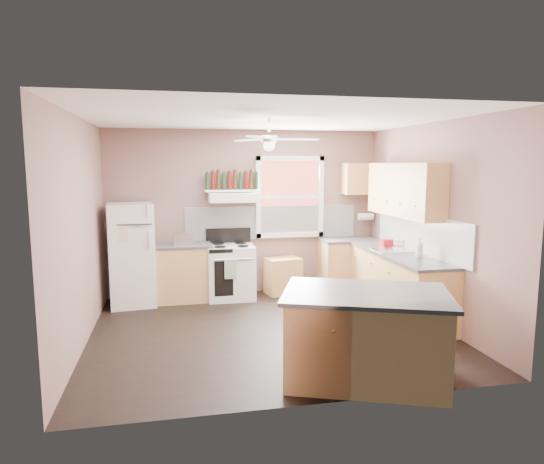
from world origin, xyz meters
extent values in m
plane|color=black|center=(0.00, 0.00, 0.00)|extent=(4.50, 4.50, 0.00)
plane|color=white|center=(0.00, 0.00, 2.70)|extent=(4.50, 4.50, 0.00)
cube|color=#7A5952|center=(0.00, 2.02, 1.35)|extent=(4.50, 0.05, 2.70)
cube|color=#7A5952|center=(2.27, 0.00, 1.35)|extent=(0.05, 4.00, 2.70)
cube|color=#7A5952|center=(-2.27, 0.00, 1.35)|extent=(0.05, 4.00, 2.70)
cube|color=white|center=(0.45, 1.99, 1.18)|extent=(2.90, 0.03, 0.55)
cube|color=white|center=(2.23, 0.30, 1.18)|extent=(0.03, 2.60, 0.55)
cube|color=brown|center=(0.75, 1.98, 1.60)|extent=(1.00, 0.02, 1.20)
cube|color=white|center=(0.75, 1.96, 1.60)|extent=(1.16, 0.07, 1.36)
cube|color=white|center=(-1.81, 1.58, 0.78)|extent=(0.73, 0.71, 1.56)
cube|color=tan|center=(-1.06, 1.70, 0.43)|extent=(0.90, 0.60, 0.86)
cube|color=#3F3F41|center=(-1.06, 1.70, 0.88)|extent=(0.92, 0.62, 0.04)
cube|color=silver|center=(-1.04, 1.63, 0.99)|extent=(0.28, 0.16, 0.18)
cube|color=white|center=(-0.29, 1.65, 0.43)|extent=(0.75, 0.66, 0.86)
cube|color=white|center=(-0.23, 1.75, 1.62)|extent=(0.78, 0.50, 0.14)
cube|color=white|center=(-0.23, 1.87, 1.72)|extent=(0.90, 0.26, 0.03)
cube|color=tan|center=(0.59, 1.75, 0.28)|extent=(0.62, 0.48, 0.56)
cube|color=tan|center=(1.75, 1.70, 0.43)|extent=(1.00, 0.60, 0.86)
cube|color=tan|center=(1.95, 0.30, 0.43)|extent=(0.60, 2.20, 0.86)
cube|color=#3F3F41|center=(1.75, 1.70, 0.88)|extent=(1.02, 0.62, 0.04)
cube|color=#3F3F41|center=(1.94, 0.30, 0.88)|extent=(0.62, 2.22, 0.04)
cube|color=silver|center=(1.94, 0.50, 0.90)|extent=(0.55, 0.45, 0.03)
cylinder|color=silver|center=(2.10, 0.50, 0.97)|extent=(0.03, 0.03, 0.14)
cube|color=tan|center=(2.08, 0.50, 1.78)|extent=(0.33, 1.80, 0.76)
cube|color=tan|center=(1.95, 1.83, 1.90)|extent=(0.60, 0.33, 0.52)
cylinder|color=white|center=(2.07, 1.86, 1.25)|extent=(0.26, 0.12, 0.12)
cube|color=tan|center=(0.65, -1.60, 0.43)|extent=(1.76, 1.44, 0.86)
cube|color=#3F3F41|center=(0.65, -1.60, 0.88)|extent=(1.87, 1.55, 0.04)
cylinder|color=white|center=(0.00, 0.00, 2.45)|extent=(0.20, 0.20, 0.08)
imported|color=silver|center=(2.04, -0.09, 1.03)|extent=(0.14, 0.14, 0.26)
cube|color=red|center=(2.01, 0.89, 0.95)|extent=(0.20, 0.16, 0.10)
cylinder|color=#143819|center=(-0.63, 1.87, 1.87)|extent=(0.06, 0.06, 0.27)
cylinder|color=#590F0F|center=(-0.54, 1.87, 1.88)|extent=(0.06, 0.06, 0.29)
cylinder|color=#3F230F|center=(-0.45, 1.87, 1.89)|extent=(0.06, 0.06, 0.31)
cylinder|color=#143819|center=(-0.36, 1.87, 1.87)|extent=(0.06, 0.06, 0.27)
cylinder|color=#590F0F|center=(-0.27, 1.87, 1.88)|extent=(0.06, 0.06, 0.29)
cylinder|color=#3F230F|center=(-0.19, 1.87, 1.89)|extent=(0.06, 0.06, 0.31)
cylinder|color=#143819|center=(-0.10, 1.87, 1.87)|extent=(0.06, 0.06, 0.27)
cylinder|color=#590F0F|center=(-0.01, 1.87, 1.88)|extent=(0.06, 0.06, 0.29)
cylinder|color=#3F230F|center=(0.08, 1.87, 1.89)|extent=(0.06, 0.06, 0.31)
cylinder|color=#143819|center=(0.17, 1.87, 1.87)|extent=(0.06, 0.06, 0.27)
camera|label=1|loc=(-1.19, -5.93, 2.14)|focal=32.00mm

